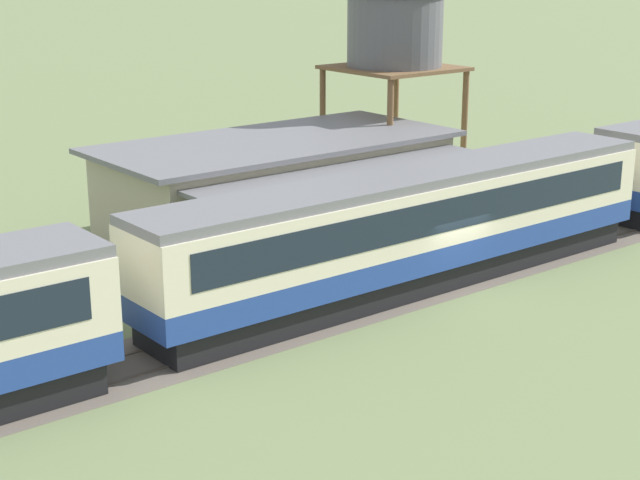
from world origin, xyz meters
The scene contains 5 objects.
ground_plane centered at (0.00, 0.00, 0.00)m, with size 600.00×600.00×0.00m, color #707F51.
passenger_train centered at (-11.37, 1.00, 2.19)m, with size 85.53×2.95×3.94m.
railway_track centered at (-14.85, 1.00, 0.01)m, with size 130.78×3.60×0.04m.
station_building centered at (-0.05, 9.58, 1.86)m, with size 14.57×8.16×3.66m.
water_tower centered at (7.97, 11.53, 7.37)m, with size 5.12×5.12×9.36m.
Camera 1 is at (-22.64, -21.47, 10.92)m, focal length 55.00 mm.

